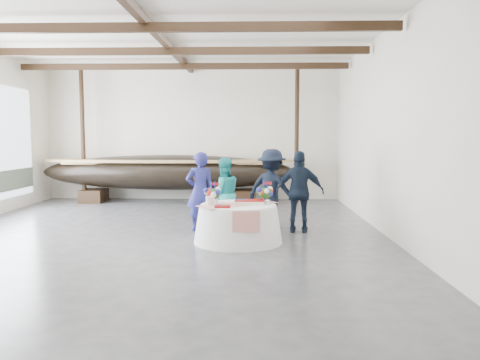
{
  "coord_description": "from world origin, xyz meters",
  "views": [
    {
      "loc": [
        2.09,
        -10.14,
        2.17
      ],
      "look_at": [
        1.79,
        0.73,
        1.15
      ],
      "focal_mm": 35.0,
      "sensor_mm": 36.0,
      "label": 1
    }
  ],
  "objects": [
    {
      "name": "ceiling",
      "position": [
        0.0,
        0.0,
        4.5
      ],
      "size": [
        10.0,
        12.0,
        0.01
      ],
      "primitive_type": "cube",
      "color": "white",
      "rests_on": "wall_back"
    },
    {
      "name": "guest_man_left",
      "position": [
        2.52,
        0.69,
        0.94
      ],
      "size": [
        1.4,
        1.17,
        1.88
      ],
      "primitive_type": "imported",
      "rotation": [
        0.0,
        0.0,
        2.67
      ],
      "color": "black",
      "rests_on": "ground"
    },
    {
      "name": "banquet_table",
      "position": [
        1.79,
        -0.67,
        0.39
      ],
      "size": [
        1.82,
        1.82,
        0.78
      ],
      "color": "white",
      "rests_on": "ground"
    },
    {
      "name": "guest_man_right",
      "position": [
        3.15,
        0.34,
        0.92
      ],
      "size": [
        1.13,
        0.59,
        1.85
      ],
      "primitive_type": "imported",
      "rotation": [
        0.0,
        0.0,
        3.01
      ],
      "color": "black",
      "rests_on": "ground"
    },
    {
      "name": "wall_back",
      "position": [
        0.0,
        6.0,
        2.25
      ],
      "size": [
        10.0,
        0.02,
        4.5
      ],
      "primitive_type": "cube",
      "color": "silver",
      "rests_on": "ground"
    },
    {
      "name": "tabletop_items",
      "position": [
        1.77,
        -0.54,
        0.93
      ],
      "size": [
        1.69,
        1.42,
        0.4
      ],
      "color": "red",
      "rests_on": "banquet_table"
    },
    {
      "name": "wall_front",
      "position": [
        0.0,
        -6.0,
        2.25
      ],
      "size": [
        10.0,
        0.02,
        4.5
      ],
      "primitive_type": "cube",
      "color": "silver",
      "rests_on": "ground"
    },
    {
      "name": "guest_woman_blue",
      "position": [
        0.87,
        0.5,
        0.91
      ],
      "size": [
        0.77,
        0.62,
        1.82
      ],
      "primitive_type": "imported",
      "rotation": [
        0.0,
        0.0,
        3.46
      ],
      "color": "navy",
      "rests_on": "ground"
    },
    {
      "name": "pavilion_structure",
      "position": [
        0.0,
        0.86,
        4.0
      ],
      "size": [
        9.8,
        11.76,
        4.5
      ],
      "color": "black",
      "rests_on": "ground"
    },
    {
      "name": "guest_woman_teal",
      "position": [
        1.41,
        0.56,
        0.84
      ],
      "size": [
        0.99,
        0.88,
        1.68
      ],
      "primitive_type": "imported",
      "rotation": [
        0.0,
        0.0,
        3.49
      ],
      "color": "#22B2B2",
      "rests_on": "ground"
    },
    {
      "name": "floor",
      "position": [
        0.0,
        0.0,
        0.0
      ],
      "size": [
        10.0,
        12.0,
        0.01
      ],
      "primitive_type": "cube",
      "color": "#3D3D42",
      "rests_on": "ground"
    },
    {
      "name": "wall_right",
      "position": [
        5.0,
        0.0,
        2.25
      ],
      "size": [
        0.02,
        12.0,
        4.5
      ],
      "primitive_type": "cube",
      "color": "silver",
      "rests_on": "ground"
    },
    {
      "name": "longboat_display",
      "position": [
        -0.69,
        5.1,
        1.0
      ],
      "size": [
        8.38,
        1.68,
        1.57
      ],
      "color": "black",
      "rests_on": "ground"
    }
  ]
}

